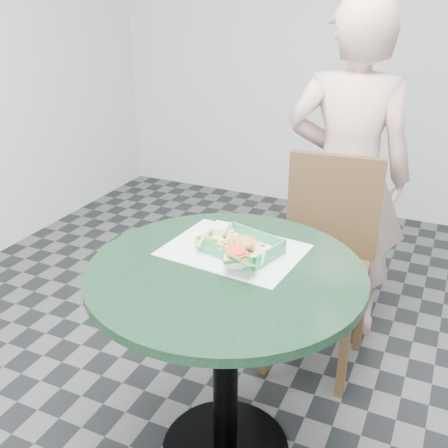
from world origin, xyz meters
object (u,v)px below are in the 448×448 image
at_px(cafe_table, 226,319).
at_px(food_basket, 241,253).
at_px(diner_person, 348,170).
at_px(crab_sandwich, 249,251).
at_px(dining_chair, 325,250).
at_px(sauce_ramekin, 215,238).

height_order(cafe_table, food_basket, food_basket).
bearing_deg(diner_person, crab_sandwich, 73.96).
relative_size(cafe_table, crab_sandwich, 7.72).
height_order(diner_person, food_basket, diner_person).
distance_m(diner_person, crab_sandwich, 0.91).
xyz_separation_m(dining_chair, sauce_ramekin, (-0.24, -0.59, 0.27)).
bearing_deg(dining_chair, crab_sandwich, -104.78).
bearing_deg(food_basket, dining_chair, 76.70).
height_order(dining_chair, diner_person, diner_person).
xyz_separation_m(food_basket, sauce_ramekin, (-0.10, 0.01, 0.03)).
bearing_deg(crab_sandwich, cafe_table, -116.69).
bearing_deg(food_basket, sauce_ramekin, 175.18).
height_order(cafe_table, diner_person, diner_person).
relative_size(dining_chair, diner_person, 0.57).
distance_m(cafe_table, sauce_ramekin, 0.27).
bearing_deg(diner_person, food_basket, 71.13).
relative_size(dining_chair, sauce_ramekin, 15.40).
relative_size(diner_person, sauce_ramekin, 26.97).
relative_size(cafe_table, dining_chair, 0.94).
bearing_deg(dining_chair, diner_person, 81.61).
bearing_deg(sauce_ramekin, diner_person, 73.50).
bearing_deg(dining_chair, sauce_ramekin, -117.88).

